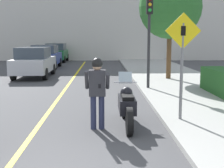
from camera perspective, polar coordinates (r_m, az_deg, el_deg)
name	(u,v)px	position (r m, az deg, el deg)	size (l,w,h in m)	color
road_center_line	(55,103)	(10.94, -10.31, -3.36)	(0.12, 36.00, 0.01)	yellow
building_backdrop	(92,12)	(30.69, -3.70, 12.98)	(28.00, 1.20, 9.21)	beige
motorcycle	(127,106)	(7.94, 2.72, -4.00)	(0.62, 2.27, 1.32)	black
person_biker	(97,86)	(7.53, -2.71, -0.34)	(0.59, 0.48, 1.75)	#282D4C
crossing_sign	(182,56)	(8.14, 12.72, 5.00)	(0.91, 0.08, 2.73)	slate
traffic_light	(149,24)	(13.09, 6.82, 10.79)	(0.26, 0.30, 3.80)	#2D2D30
street_tree	(170,8)	(16.33, 10.59, 13.58)	(3.15, 3.15, 5.17)	brown
parked_car_silver	(34,62)	(18.06, -14.06, 3.93)	(1.88, 4.20, 1.68)	black
parked_car_blue	(46,56)	(23.22, -12.05, 4.98)	(1.88, 4.20, 1.68)	black
parked_car_green	(56,52)	(28.90, -10.13, 5.71)	(1.88, 4.20, 1.68)	black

